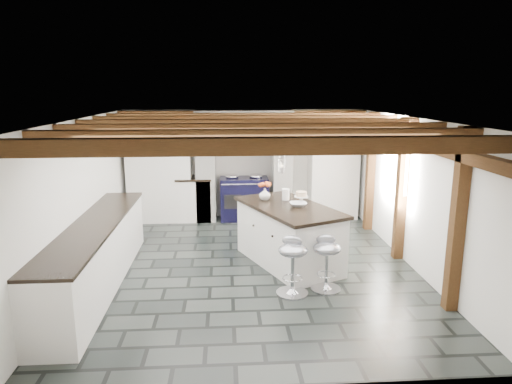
{
  "coord_description": "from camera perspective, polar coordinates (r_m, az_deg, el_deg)",
  "views": [
    {
      "loc": [
        -0.38,
        -6.74,
        2.72
      ],
      "look_at": [
        0.1,
        0.4,
        1.1
      ],
      "focal_mm": 32.0,
      "sensor_mm": 36.0,
      "label": 1
    }
  ],
  "objects": [
    {
      "name": "ground",
      "position": [
        7.28,
        -0.58,
        -9.19
      ],
      "size": [
        6.0,
        6.0,
        0.0
      ],
      "primitive_type": "plane",
      "color": "black",
      "rests_on": "ground"
    },
    {
      "name": "room_shell",
      "position": [
        8.32,
        -5.35,
        1.24
      ],
      "size": [
        6.0,
        6.03,
        6.0
      ],
      "color": "white",
      "rests_on": "ground"
    },
    {
      "name": "range_cooker",
      "position": [
        9.69,
        -1.49,
        -0.7
      ],
      "size": [
        1.0,
        0.63,
        0.99
      ],
      "color": "black",
      "rests_on": "ground"
    },
    {
      "name": "kitchen_island",
      "position": [
        7.24,
        4.08,
        -5.26
      ],
      "size": [
        1.68,
        2.15,
        1.26
      ],
      "rotation": [
        0.0,
        0.0,
        0.41
      ],
      "color": "white",
      "rests_on": "ground"
    },
    {
      "name": "bar_stool_near",
      "position": [
        6.36,
        8.83,
        -8.01
      ],
      "size": [
        0.44,
        0.44,
        0.77
      ],
      "rotation": [
        0.0,
        0.0,
        -0.17
      ],
      "color": "silver",
      "rests_on": "ground"
    },
    {
      "name": "bar_stool_far",
      "position": [
        6.17,
        4.64,
        -8.37
      ],
      "size": [
        0.51,
        0.51,
        0.8
      ],
      "rotation": [
        0.0,
        0.0,
        -0.37
      ],
      "color": "silver",
      "rests_on": "ground"
    }
  ]
}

